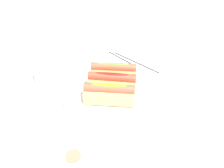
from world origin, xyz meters
TOP-DOWN VIEW (x-y plane):
  - ground_plane at (0.00, 0.00)m, footprint 2.40×2.40m
  - serving_bowl at (-0.02, -0.01)m, footprint 0.32×0.32m
  - hotdog_front at (-0.00, -0.07)m, footprint 0.16×0.09m
  - hotdog_back at (-0.02, -0.01)m, footprint 0.16×0.09m
  - hotdog_side at (-0.03, 0.04)m, footprint 0.16×0.09m
  - water_glass at (0.23, 0.01)m, footprint 0.07×0.07m
  - chopstick_near at (0.00, -0.23)m, footprint 0.20×0.09m
  - chopstick_far at (-0.03, -0.24)m, footprint 0.21×0.08m

SIDE VIEW (x-z plane):
  - ground_plane at x=0.00m, z-range 0.00..0.00m
  - chopstick_near at x=0.00m, z-range 0.00..0.01m
  - chopstick_far at x=-0.03m, z-range 0.00..0.01m
  - serving_bowl at x=-0.02m, z-range 0.00..0.03m
  - water_glass at x=0.23m, z-range -0.01..0.08m
  - hotdog_front at x=0.00m, z-range 0.03..0.09m
  - hotdog_back at x=-0.02m, z-range 0.03..0.09m
  - hotdog_side at x=-0.03m, z-range 0.03..0.09m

